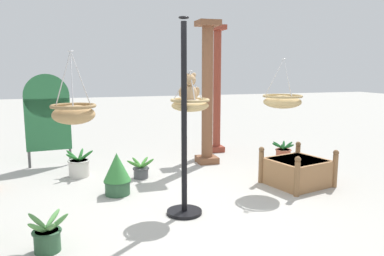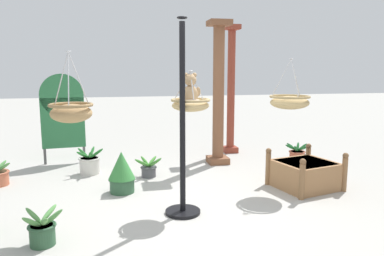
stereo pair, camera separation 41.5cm
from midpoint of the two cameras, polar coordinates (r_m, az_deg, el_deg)
name	(u,v)px [view 1 (the left image)]	position (r m, az deg, el deg)	size (l,w,h in m)	color
ground_plane	(193,208)	(4.96, -2.26, -12.17)	(40.00, 40.00, 0.00)	#ADAAA3
display_pole_central	(184,156)	(4.57, -3.81, -4.34)	(0.44, 0.44, 2.39)	black
hanging_basket_with_teddy	(190,104)	(4.75, -2.81, 3.65)	(0.50, 0.50, 0.52)	tan
teddy_bear	(190,91)	(4.75, -2.89, 5.72)	(0.27, 0.25, 0.40)	tan
hanging_basket_left_high	(74,113)	(4.20, -20.41, 2.14)	(0.47, 0.47, 0.77)	#A37F51
hanging_basket_right_low	(282,101)	(5.72, 11.67, 4.08)	(0.59, 0.59, 0.74)	tan
greenhouse_pillar_left	(207,96)	(7.03, 0.67, 4.90)	(0.40, 0.40, 2.67)	brown
greenhouse_pillar_right	(217,92)	(8.01, 2.37, 5.50)	(0.31, 0.31, 2.70)	brown
wooden_planter_box	(297,171)	(6.00, 13.91, -6.39)	(1.06, 1.02, 0.58)	#9E7047
potted_plant_flowering_red	(79,166)	(6.63, -18.66, -5.56)	(0.47, 0.49, 0.45)	beige
potted_plant_tall_leafy	(283,152)	(7.69, 12.30, -3.62)	(0.48, 0.43, 0.35)	#AD563D
potted_plant_small_succulent	(47,236)	(4.17, -24.09, -14.97)	(0.43, 0.47, 0.38)	#2D5638
potted_plant_conical_shrub	(117,174)	(5.52, -13.54, -6.84)	(0.39, 0.39, 0.61)	#2D5638
potted_plant_trailing_ivy	(141,170)	(6.29, -9.72, -6.36)	(0.47, 0.46, 0.34)	#4C4C51
display_sign_board	(48,113)	(7.37, -22.77, 2.13)	(0.79, 0.12, 1.71)	#286B3D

